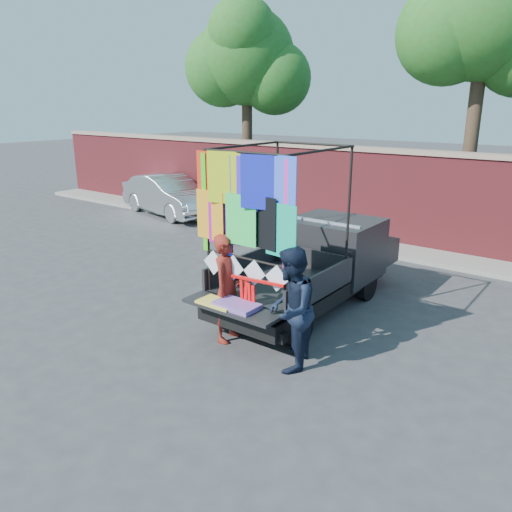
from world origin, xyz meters
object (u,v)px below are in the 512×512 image
Objects in this scene: sedan at (169,195)px; man at (291,309)px; woman at (228,288)px; pickup_truck at (321,262)px.

man is (9.23, -6.29, 0.23)m from sedan.
pickup_truck is at bearing -19.17° from woman.
man is (1.32, -0.16, 0.02)m from woman.
pickup_truck is 1.17× the size of sedan.
sedan is 2.33× the size of woman.
woman is 0.97× the size of man.
pickup_truck reaches higher than man.
pickup_truck is 2.77m from man.
sedan is at bearing 155.81° from pickup_truck.
sedan is 2.27× the size of man.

